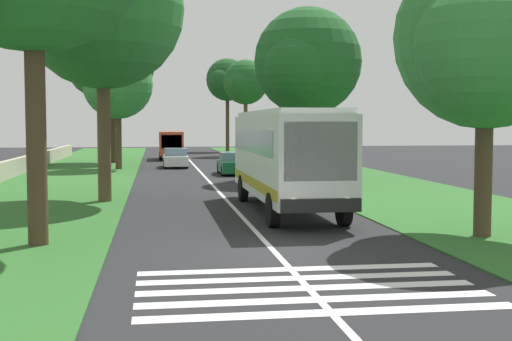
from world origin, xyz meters
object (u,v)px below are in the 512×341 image
(coach_bus, at_px, (286,154))
(utility_pole, at_px, (101,106))
(trailing_minibus_0, at_px, (171,142))
(trailing_car_1, at_px, (175,158))
(trailing_car_0, at_px, (233,164))
(roadside_tree_right_0, at_px, (226,81))
(roadside_tree_left_3, at_px, (117,86))
(roadside_tree_right_1, at_px, (245,84))
(roadside_tree_right_3, at_px, (480,43))
(roadside_tree_left_1, at_px, (110,65))
(roadside_tree_right_2, at_px, (305,65))
(roadside_tree_left_2, at_px, (100,13))

(coach_bus, height_order, utility_pole, utility_pole)
(trailing_minibus_0, bearing_deg, coach_bus, -174.91)
(trailing_car_1, bearing_deg, coach_bus, -172.83)
(coach_bus, height_order, trailing_car_0, coach_bus)
(trailing_car_0, distance_m, roadside_tree_right_0, 37.36)
(trailing_car_1, relative_size, roadside_tree_left_3, 0.51)
(coach_bus, distance_m, roadside_tree_right_1, 44.53)
(roadside_tree_right_1, height_order, roadside_tree_right_3, roadside_tree_right_1)
(roadside_tree_left_1, height_order, roadside_tree_right_2, roadside_tree_left_1)
(roadside_tree_left_2, bearing_deg, trailing_car_1, -9.44)
(trailing_minibus_0, distance_m, roadside_tree_left_1, 9.93)
(roadside_tree_right_1, xyz_separation_m, utility_pole, (-39.82, 11.14, -3.26))
(roadside_tree_right_2, relative_size, roadside_tree_right_3, 1.20)
(trailing_minibus_0, xyz_separation_m, roadside_tree_left_3, (-13.31, 4.05, 4.33))
(trailing_car_0, height_order, trailing_car_1, same)
(trailing_minibus_0, height_order, roadside_tree_right_2, roadside_tree_right_2)
(roadside_tree_left_1, bearing_deg, roadside_tree_left_3, -172.91)
(trailing_car_0, bearing_deg, roadside_tree_left_1, 32.05)
(roadside_tree_right_0, bearing_deg, roadside_tree_right_3, -179.17)
(trailing_car_0, relative_size, roadside_tree_right_3, 0.52)
(utility_pole, bearing_deg, roadside_tree_left_2, -9.26)
(utility_pole, bearing_deg, roadside_tree_left_3, 1.24)
(roadside_tree_right_1, bearing_deg, trailing_minibus_0, 128.38)
(roadside_tree_right_1, bearing_deg, roadside_tree_left_2, 164.37)
(roadside_tree_left_3, relative_size, roadside_tree_right_3, 1.02)
(coach_bus, relative_size, trailing_minibus_0, 1.86)
(trailing_car_0, height_order, utility_pole, utility_pole)
(trailing_car_0, height_order, roadside_tree_left_2, roadside_tree_left_2)
(roadside_tree_left_3, xyz_separation_m, roadside_tree_right_0, (30.49, -10.88, 2.31))
(roadside_tree_left_2, xyz_separation_m, roadside_tree_right_2, (9.86, -10.78, -1.17))
(roadside_tree_left_3, bearing_deg, utility_pole, -178.76)
(trailing_car_1, distance_m, utility_pole, 22.70)
(roadside_tree_right_2, distance_m, roadside_tree_right_3, 20.73)
(trailing_car_0, xyz_separation_m, trailing_minibus_0, (19.26, 3.53, 0.88))
(roadside_tree_left_1, height_order, roadside_tree_left_3, roadside_tree_left_1)
(trailing_car_0, distance_m, roadside_tree_left_3, 10.96)
(trailing_car_0, xyz_separation_m, roadside_tree_right_3, (-25.43, -4.19, 4.86))
(roadside_tree_left_2, bearing_deg, roadside_tree_right_0, -11.56)
(coach_bus, relative_size, trailing_car_0, 2.60)
(trailing_car_0, bearing_deg, roadside_tree_right_3, -170.64)
(coach_bus, bearing_deg, utility_pole, 58.94)
(coach_bus, height_order, roadside_tree_left_1, roadside_tree_left_1)
(roadside_tree_left_2, bearing_deg, roadside_tree_right_2, -47.57)
(trailing_minibus_0, distance_m, roadside_tree_right_3, 45.52)
(roadside_tree_left_1, distance_m, roadside_tree_left_3, 8.05)
(roadside_tree_left_2, height_order, roadside_tree_right_1, roadside_tree_left_2)
(trailing_car_0, distance_m, roadside_tree_right_1, 26.38)
(trailing_minibus_0, xyz_separation_m, roadside_tree_right_2, (-23.99, -7.18, 5.10))
(trailing_minibus_0, height_order, utility_pole, utility_pole)
(coach_bus, relative_size, roadside_tree_right_2, 1.13)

